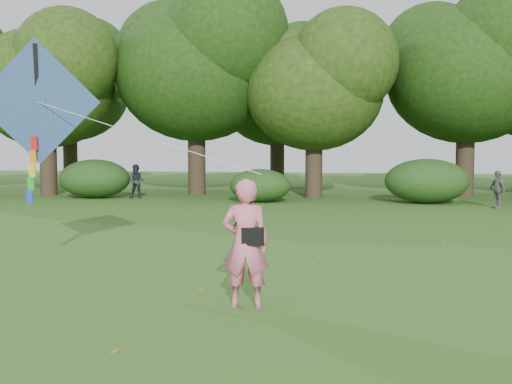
% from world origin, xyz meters
% --- Properties ---
extents(ground, '(100.00, 100.00, 0.00)m').
position_xyz_m(ground, '(0.00, 0.00, 0.00)').
color(ground, '#265114').
rests_on(ground, ground).
extents(man_kite_flyer, '(0.75, 0.55, 1.90)m').
position_xyz_m(man_kite_flyer, '(-0.71, -0.87, 0.95)').
color(man_kite_flyer, '#E26A84').
rests_on(man_kite_flyer, ground).
extents(bystander_left, '(0.83, 0.68, 1.57)m').
position_xyz_m(bystander_left, '(-9.99, 17.97, 0.79)').
color(bystander_left, '#23282F').
rests_on(bystander_left, ground).
extents(bystander_right, '(0.71, 0.92, 1.46)m').
position_xyz_m(bystander_right, '(5.55, 16.19, 0.73)').
color(bystander_right, slate).
rests_on(bystander_right, ground).
extents(crossbody_bag, '(0.43, 0.20, 0.73)m').
position_xyz_m(crossbody_bag, '(-0.59, -0.90, 1.07)').
color(crossbody_bag, black).
rests_on(crossbody_bag, ground).
extents(flying_kite, '(5.95, 2.51, 3.14)m').
position_xyz_m(flying_kite, '(-5.23, 1.28, 3.17)').
color(flying_kite, '#2860AE').
rests_on(flying_kite, ground).
extents(tree_line, '(54.70, 15.30, 9.48)m').
position_xyz_m(tree_line, '(1.67, 22.88, 5.60)').
color(tree_line, '#3A2D1E').
rests_on(tree_line, ground).
extents(shrub_band, '(39.15, 3.22, 1.88)m').
position_xyz_m(shrub_band, '(-0.72, 17.60, 0.86)').
color(shrub_band, '#264919').
rests_on(shrub_band, ground).
extents(fallen_leaves, '(10.77, 12.46, 0.01)m').
position_xyz_m(fallen_leaves, '(-1.53, 3.20, 0.01)').
color(fallen_leaves, olive).
rests_on(fallen_leaves, ground).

